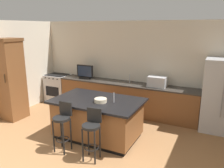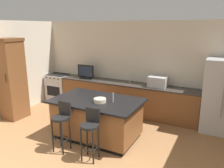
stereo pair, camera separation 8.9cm
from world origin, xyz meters
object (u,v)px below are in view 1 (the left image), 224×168
(cabinet_tower, at_px, (11,78))
(bar_stool_right, at_px, (92,130))
(fruit_bowl, at_px, (101,100))
(microwave, at_px, (157,82))
(tv_monitor, at_px, (85,72))
(bar_stool_left, at_px, (63,122))
(kitchen_island, at_px, (98,118))
(cell_phone, at_px, (101,100))
(refrigerator, at_px, (224,96))
(range_oven, at_px, (58,88))

(cabinet_tower, bearing_deg, bar_stool_right, -14.44)
(fruit_bowl, bearing_deg, microwave, 67.51)
(microwave, xyz_separation_m, tv_monitor, (-2.26, -0.05, 0.06))
(bar_stool_left, bearing_deg, kitchen_island, 66.33)
(fruit_bowl, relative_size, cell_phone, 1.79)
(kitchen_island, height_order, bar_stool_right, bar_stool_right)
(refrigerator, height_order, cabinet_tower, cabinet_tower)
(refrigerator, bearing_deg, fruit_bowl, -143.93)
(bar_stool_right, bearing_deg, microwave, 71.23)
(range_oven, xyz_separation_m, fruit_bowl, (2.66, -1.79, 0.48))
(refrigerator, relative_size, range_oven, 1.91)
(kitchen_island, bearing_deg, fruit_bowl, -37.58)
(cabinet_tower, relative_size, bar_stool_left, 2.16)
(refrigerator, xyz_separation_m, cell_phone, (-2.43, -1.62, 0.03))
(cabinet_tower, height_order, bar_stool_left, cabinet_tower)
(cell_phone, bearing_deg, range_oven, 127.26)
(range_oven, height_order, microwave, microwave)
(range_oven, relative_size, tv_monitor, 1.66)
(bar_stool_right, distance_m, cell_phone, 0.90)
(range_oven, bearing_deg, fruit_bowl, -34.04)
(bar_stool_right, bearing_deg, bar_stool_left, 173.11)
(kitchen_island, bearing_deg, bar_stool_right, -67.06)
(microwave, height_order, bar_stool_left, microwave)
(microwave, relative_size, bar_stool_right, 0.48)
(kitchen_island, height_order, fruit_bowl, fruit_bowl)
(refrigerator, bearing_deg, bar_stool_right, -131.95)
(bar_stool_right, xyz_separation_m, cell_phone, (-0.25, 0.80, 0.31))
(bar_stool_left, bearing_deg, fruit_bowl, 54.12)
(fruit_bowl, bearing_deg, kitchen_island, 142.42)
(microwave, bearing_deg, bar_stool_right, -102.39)
(bar_stool_left, bearing_deg, bar_stool_right, -0.91)
(microwave, bearing_deg, kitchen_island, -117.88)
(cell_phone, bearing_deg, kitchen_island, 157.30)
(bar_stool_right, relative_size, fruit_bowl, 3.71)
(microwave, xyz_separation_m, cell_phone, (-0.80, -1.69, -0.14))
(cabinet_tower, bearing_deg, bar_stool_left, -18.38)
(cabinet_tower, xyz_separation_m, microwave, (3.52, 1.73, -0.09))
(tv_monitor, bearing_deg, fruit_bowl, -48.96)
(kitchen_island, xyz_separation_m, tv_monitor, (-1.37, 1.63, 0.64))
(bar_stool_left, height_order, bar_stool_right, bar_stool_left)
(kitchen_island, xyz_separation_m, fruit_bowl, (0.15, -0.11, 0.48))
(microwave, relative_size, fruit_bowl, 1.79)
(refrigerator, bearing_deg, bar_stool_left, -139.84)
(refrigerator, xyz_separation_m, tv_monitor, (-3.90, 0.01, 0.22))
(kitchen_island, distance_m, bar_stool_left, 0.89)
(microwave, distance_m, cell_phone, 1.87)
(refrigerator, distance_m, fruit_bowl, 2.94)
(cell_phone, bearing_deg, cabinet_tower, 161.00)
(bar_stool_left, height_order, cell_phone, bar_stool_left)
(cabinet_tower, bearing_deg, fruit_bowl, -1.45)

